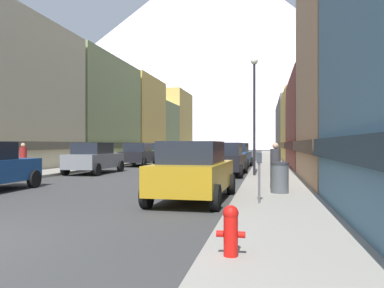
{
  "coord_description": "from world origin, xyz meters",
  "views": [
    {
      "loc": [
        5.93,
        -5.12,
        1.7
      ],
      "look_at": [
        -0.66,
        28.78,
        1.71
      ],
      "focal_mm": 35.74,
      "sensor_mm": 36.0,
      "label": 1
    }
  ],
  "objects": [
    {
      "name": "trash_bin_right",
      "position": [
        6.35,
        7.3,
        0.64
      ],
      "size": [
        0.59,
        0.59,
        0.98
      ],
      "color": "#4C5156",
      "rests_on": "sidewalk_right"
    },
    {
      "name": "car_left_2",
      "position": [
        -3.8,
        23.12,
        0.9
      ],
      "size": [
        2.2,
        4.46,
        1.78
      ],
      "color": "black",
      "rests_on": "ground"
    },
    {
      "name": "streetlamp_right",
      "position": [
        5.35,
        14.08,
        3.99
      ],
      "size": [
        0.36,
        0.36,
        5.86
      ],
      "color": "black",
      "rests_on": "sidewalk_right"
    },
    {
      "name": "car_driving_1",
      "position": [
        1.6,
        36.24,
        0.9
      ],
      "size": [
        2.06,
        4.4,
        1.78
      ],
      "color": "silver",
      "rests_on": "ground"
    },
    {
      "name": "sidewalk_right",
      "position": [
        6.25,
        35.0,
        0.07
      ],
      "size": [
        2.5,
        100.0,
        0.15
      ],
      "primitive_type": "cube",
      "color": "gray",
      "rests_on": "ground"
    },
    {
      "name": "storefront_left_3",
      "position": [
        -11.79,
        40.2,
        4.79
      ],
      "size": [
        8.88,
        10.25,
        9.92
      ],
      "color": "#D8B259",
      "rests_on": "ground"
    },
    {
      "name": "car_left_1",
      "position": [
        -3.8,
        15.38,
        0.9
      ],
      "size": [
        2.08,
        4.41,
        1.78
      ],
      "color": "slate",
      "rests_on": "ground"
    },
    {
      "name": "parking_meter_near",
      "position": [
        5.75,
        5.04,
        1.01
      ],
      "size": [
        0.14,
        0.1,
        1.33
      ],
      "color": "#595960",
      "rests_on": "sidewalk_right"
    },
    {
      "name": "storefront_right_4",
      "position": [
        10.98,
        45.97,
        3.62
      ],
      "size": [
        7.25,
        13.91,
        7.52
      ],
      "color": "#66605B",
      "rests_on": "ground"
    },
    {
      "name": "pedestrian_1",
      "position": [
        6.25,
        8.6,
        0.89
      ],
      "size": [
        0.36,
        0.36,
        1.6
      ],
      "color": "#333338",
      "rests_on": "sidewalk_right"
    },
    {
      "name": "storefront_right_2",
      "position": [
        11.76,
        21.9,
        2.99
      ],
      "size": [
        8.82,
        10.48,
        6.22
      ],
      "color": "brown",
      "rests_on": "ground"
    },
    {
      "name": "pedestrian_0",
      "position": [
        -6.25,
        12.34,
        0.89
      ],
      "size": [
        0.36,
        0.36,
        1.61
      ],
      "color": "maroon",
      "rests_on": "sidewalk_left"
    },
    {
      "name": "storefront_left_5",
      "position": [
        -10.58,
        59.07,
        5.19
      ],
      "size": [
        6.46,
        10.75,
        10.72
      ],
      "color": "#D8B259",
      "rests_on": "ground"
    },
    {
      "name": "storefront_right_5",
      "position": [
        11.78,
        57.79,
        3.68
      ],
      "size": [
        8.86,
        9.65,
        7.64
      ],
      "color": "#66605B",
      "rests_on": "ground"
    },
    {
      "name": "car_driving_0",
      "position": [
        1.6,
        46.38,
        0.9
      ],
      "size": [
        2.06,
        4.4,
        1.78
      ],
      "color": "#B28419",
      "rests_on": "ground"
    },
    {
      "name": "storefront_left_2",
      "position": [
        -11.55,
        28.3,
        4.69
      ],
      "size": [
        8.41,
        12.51,
        9.71
      ],
      "color": "#8C9966",
      "rests_on": "ground"
    },
    {
      "name": "car_right_2",
      "position": [
        3.8,
        22.7,
        0.9
      ],
      "size": [
        2.25,
        4.48,
        1.78
      ],
      "color": "#19478C",
      "rests_on": "ground"
    },
    {
      "name": "car_right_0",
      "position": [
        3.8,
        6.1,
        0.9
      ],
      "size": [
        2.17,
        4.45,
        1.78
      ],
      "color": "#B28419",
      "rests_on": "ground"
    },
    {
      "name": "car_right_1",
      "position": [
        3.8,
        15.45,
        0.9
      ],
      "size": [
        2.15,
        4.44,
        1.78
      ],
      "color": "black",
      "rests_on": "ground"
    },
    {
      "name": "storefront_right_3",
      "position": [
        11.76,
        33.3,
        3.19
      ],
      "size": [
        8.81,
        11.37,
        6.64
      ],
      "color": "#D8B259",
      "rests_on": "ground"
    },
    {
      "name": "car_left_3",
      "position": [
        -3.8,
        30.0,
        0.9
      ],
      "size": [
        2.15,
        4.44,
        1.78
      ],
      "color": "#265933",
      "rests_on": "ground"
    },
    {
      "name": "mountain_backdrop",
      "position": [
        -29.55,
        260.0,
        69.25
      ],
      "size": [
        301.57,
        301.57,
        138.5
      ],
      "primitive_type": "cone",
      "color": "silver",
      "rests_on": "ground"
    },
    {
      "name": "storefront_left_4",
      "position": [
        -11.01,
        49.5,
        3.72
      ],
      "size": [
        7.33,
        8.32,
        7.74
      ],
      "color": "#8C9966",
      "rests_on": "ground"
    },
    {
      "name": "sidewalk_left",
      "position": [
        -6.25,
        35.0,
        0.07
      ],
      "size": [
        2.5,
        100.0,
        0.15
      ],
      "primitive_type": "cube",
      "color": "gray",
      "rests_on": "ground"
    },
    {
      "name": "fire_hydrant_near",
      "position": [
        5.45,
        0.16,
        0.53
      ],
      "size": [
        0.4,
        0.22,
        0.7
      ],
      "color": "red",
      "rests_on": "sidewalk_right"
    }
  ]
}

